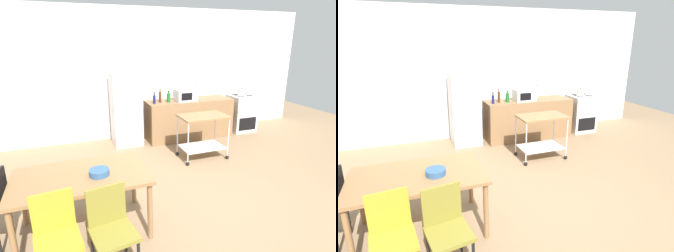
# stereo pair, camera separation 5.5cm
# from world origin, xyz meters

# --- Properties ---
(ground_plane) EXTENTS (12.00, 12.00, 0.00)m
(ground_plane) POSITION_xyz_m (0.00, 0.00, 0.00)
(ground_plane) COLOR #8C7051
(back_wall) EXTENTS (8.40, 0.12, 2.90)m
(back_wall) POSITION_xyz_m (0.00, 3.20, 1.45)
(back_wall) COLOR white
(back_wall) RESTS_ON ground_plane
(kitchen_counter) EXTENTS (2.00, 0.64, 0.90)m
(kitchen_counter) POSITION_xyz_m (0.90, 2.60, 0.45)
(kitchen_counter) COLOR olive
(kitchen_counter) RESTS_ON ground_plane
(dining_table) EXTENTS (1.50, 0.90, 0.75)m
(dining_table) POSITION_xyz_m (-1.67, -0.03, 0.67)
(dining_table) COLOR olive
(dining_table) RESTS_ON ground_plane
(chair_olive) EXTENTS (0.46, 0.46, 0.89)m
(chair_olive) POSITION_xyz_m (-1.46, -0.74, 0.52)
(chair_olive) COLOR olive
(chair_olive) RESTS_ON ground_plane
(chair_mustard) EXTENTS (0.45, 0.45, 0.89)m
(chair_mustard) POSITION_xyz_m (-1.95, -0.68, 0.52)
(chair_mustard) COLOR gold
(chair_mustard) RESTS_ON ground_plane
(stove_oven) EXTENTS (0.60, 0.61, 0.92)m
(stove_oven) POSITION_xyz_m (2.35, 2.62, 0.45)
(stove_oven) COLOR white
(stove_oven) RESTS_ON ground_plane
(refrigerator) EXTENTS (0.60, 0.63, 1.55)m
(refrigerator) POSITION_xyz_m (-0.55, 2.70, 0.78)
(refrigerator) COLOR silver
(refrigerator) RESTS_ON ground_plane
(kitchen_cart) EXTENTS (0.91, 0.57, 0.85)m
(kitchen_cart) POSITION_xyz_m (0.65, 1.43, 0.57)
(kitchen_cart) COLOR olive
(kitchen_cart) RESTS_ON ground_plane
(bottle_soda) EXTENTS (0.06, 0.06, 0.25)m
(bottle_soda) POSITION_xyz_m (0.03, 2.50, 1.00)
(bottle_soda) COLOR navy
(bottle_soda) RESTS_ON kitchen_counter
(bottle_soy_sauce) EXTENTS (0.06, 0.06, 0.30)m
(bottle_soy_sauce) POSITION_xyz_m (0.19, 2.59, 1.02)
(bottle_soy_sauce) COLOR #4C2D19
(bottle_soy_sauce) RESTS_ON kitchen_counter
(bottle_olive_oil) EXTENTS (0.08, 0.08, 0.25)m
(bottle_olive_oil) POSITION_xyz_m (0.37, 2.54, 1.00)
(bottle_olive_oil) COLOR #1E6628
(bottle_olive_oil) RESTS_ON kitchen_counter
(microwave) EXTENTS (0.46, 0.35, 0.26)m
(microwave) POSITION_xyz_m (0.77, 2.53, 1.03)
(microwave) COLOR silver
(microwave) RESTS_ON kitchen_counter
(bottle_vinegar) EXTENTS (0.08, 0.08, 0.30)m
(bottle_vinegar) POSITION_xyz_m (1.13, 2.69, 1.02)
(bottle_vinegar) COLOR silver
(bottle_vinegar) RESTS_ON kitchen_counter
(fruit_bowl) EXTENTS (0.23, 0.23, 0.07)m
(fruit_bowl) POSITION_xyz_m (-1.47, -0.11, 0.78)
(fruit_bowl) COLOR #33598C
(fruit_bowl) RESTS_ON dining_table
(kettle) EXTENTS (0.24, 0.17, 0.19)m
(kettle) POSITION_xyz_m (2.23, 2.52, 1.00)
(kettle) COLOR silver
(kettle) RESTS_ON stove_oven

